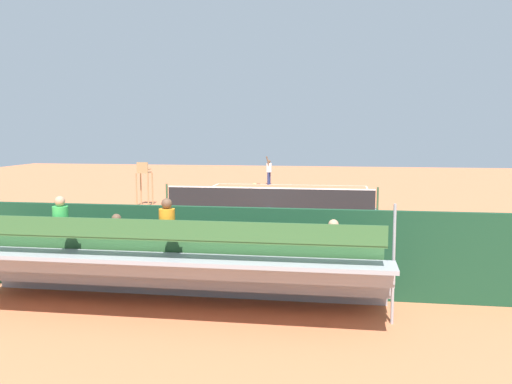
{
  "coord_description": "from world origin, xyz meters",
  "views": [
    {
      "loc": [
        -3.53,
        26.22,
        3.77
      ],
      "look_at": [
        0.0,
        4.0,
        1.2
      ],
      "focal_mm": 39.03,
      "sensor_mm": 36.0,
      "label": 1
    }
  ],
  "objects_px": {
    "tennis_net": "(269,197)",
    "bleacher_stand": "(172,266)",
    "tennis_ball_near": "(241,187)",
    "equipment_bag": "(217,278)",
    "tennis_player": "(269,170)",
    "courtside_bench": "(286,264)",
    "umpire_chair": "(144,179)",
    "tennis_ball_far": "(225,188)",
    "tennis_racket": "(255,184)"
  },
  "relations": [
    {
      "from": "bleacher_stand",
      "to": "equipment_bag",
      "type": "distance_m",
      "value": 2.15
    },
    {
      "from": "tennis_net",
      "to": "courtside_bench",
      "type": "distance_m",
      "value": 13.45
    },
    {
      "from": "umpire_chair",
      "to": "tennis_ball_near",
      "type": "xyz_separation_m",
      "value": [
        -3.16,
        -8.98,
        -1.28
      ]
    },
    {
      "from": "umpire_chair",
      "to": "tennis_ball_near",
      "type": "distance_m",
      "value": 9.61
    },
    {
      "from": "bleacher_stand",
      "to": "umpire_chair",
      "type": "height_order",
      "value": "bleacher_stand"
    },
    {
      "from": "courtside_bench",
      "to": "bleacher_stand",
      "type": "bearing_deg",
      "value": 43.71
    },
    {
      "from": "tennis_net",
      "to": "umpire_chair",
      "type": "xyz_separation_m",
      "value": [
        6.2,
        0.18,
        0.81
      ]
    },
    {
      "from": "tennis_player",
      "to": "tennis_racket",
      "type": "relative_size",
      "value": 3.32
    },
    {
      "from": "tennis_ball_near",
      "to": "tennis_net",
      "type": "bearing_deg",
      "value": 109.07
    },
    {
      "from": "umpire_chair",
      "to": "equipment_bag",
      "type": "height_order",
      "value": "umpire_chair"
    },
    {
      "from": "bleacher_stand",
      "to": "courtside_bench",
      "type": "height_order",
      "value": "bleacher_stand"
    },
    {
      "from": "bleacher_stand",
      "to": "tennis_ball_near",
      "type": "bearing_deg",
      "value": -82.72
    },
    {
      "from": "umpire_chair",
      "to": "tennis_net",
      "type": "bearing_deg",
      "value": -178.35
    },
    {
      "from": "umpire_chair",
      "to": "tennis_ball_far",
      "type": "height_order",
      "value": "umpire_chair"
    },
    {
      "from": "equipment_bag",
      "to": "tennis_ball_far",
      "type": "relative_size",
      "value": 13.64
    },
    {
      "from": "tennis_player",
      "to": "tennis_ball_far",
      "type": "distance_m",
      "value": 3.91
    },
    {
      "from": "tennis_net",
      "to": "tennis_ball_near",
      "type": "height_order",
      "value": "tennis_net"
    },
    {
      "from": "tennis_player",
      "to": "tennis_ball_near",
      "type": "distance_m",
      "value": 2.82
    },
    {
      "from": "tennis_net",
      "to": "tennis_player",
      "type": "bearing_deg",
      "value": -82.25
    },
    {
      "from": "courtside_bench",
      "to": "tennis_player",
      "type": "relative_size",
      "value": 0.93
    },
    {
      "from": "tennis_player",
      "to": "tennis_ball_far",
      "type": "bearing_deg",
      "value": 50.19
    },
    {
      "from": "tennis_net",
      "to": "tennis_ball_near",
      "type": "relative_size",
      "value": 156.06
    },
    {
      "from": "tennis_racket",
      "to": "tennis_ball_near",
      "type": "xyz_separation_m",
      "value": [
        0.56,
        2.46,
        0.02
      ]
    },
    {
      "from": "tennis_net",
      "to": "tennis_ball_far",
      "type": "relative_size",
      "value": 156.06
    },
    {
      "from": "equipment_bag",
      "to": "tennis_player",
      "type": "xyz_separation_m",
      "value": [
        2.03,
        -24.33,
        0.84
      ]
    },
    {
      "from": "umpire_chair",
      "to": "tennis_player",
      "type": "height_order",
      "value": "umpire_chair"
    },
    {
      "from": "tennis_racket",
      "to": "umpire_chair",
      "type": "bearing_deg",
      "value": 71.99
    },
    {
      "from": "umpire_chair",
      "to": "tennis_ball_far",
      "type": "bearing_deg",
      "value": -105.58
    },
    {
      "from": "umpire_chair",
      "to": "tennis_ball_near",
      "type": "bearing_deg",
      "value": -109.37
    },
    {
      "from": "umpire_chair",
      "to": "tennis_player",
      "type": "bearing_deg",
      "value": -112.98
    },
    {
      "from": "equipment_bag",
      "to": "tennis_ball_near",
      "type": "relative_size",
      "value": 13.64
    },
    {
      "from": "tennis_net",
      "to": "tennis_racket",
      "type": "height_order",
      "value": "tennis_net"
    },
    {
      "from": "tennis_ball_near",
      "to": "equipment_bag",
      "type": "bearing_deg",
      "value": 99.17
    },
    {
      "from": "bleacher_stand",
      "to": "tennis_ball_far",
      "type": "height_order",
      "value": "bleacher_stand"
    },
    {
      "from": "tennis_racket",
      "to": "tennis_ball_far",
      "type": "distance_m",
      "value": 3.53
    },
    {
      "from": "tennis_player",
      "to": "tennis_ball_near",
      "type": "xyz_separation_m",
      "value": [
        1.55,
        2.13,
        -0.98
      ]
    },
    {
      "from": "equipment_bag",
      "to": "tennis_ball_far",
      "type": "bearing_deg",
      "value": -78.25
    },
    {
      "from": "tennis_ball_near",
      "to": "courtside_bench",
      "type": "bearing_deg",
      "value": 103.39
    },
    {
      "from": "umpire_chair",
      "to": "equipment_bag",
      "type": "bearing_deg",
      "value": 117.02
    },
    {
      "from": "courtside_bench",
      "to": "tennis_player",
      "type": "bearing_deg",
      "value": -81.31
    },
    {
      "from": "tennis_ball_near",
      "to": "tennis_ball_far",
      "type": "height_order",
      "value": "same"
    },
    {
      "from": "courtside_bench",
      "to": "tennis_player",
      "type": "distance_m",
      "value": 24.49
    },
    {
      "from": "tennis_net",
      "to": "bleacher_stand",
      "type": "bearing_deg",
      "value": 90.16
    },
    {
      "from": "tennis_racket",
      "to": "tennis_ball_near",
      "type": "distance_m",
      "value": 2.52
    },
    {
      "from": "bleacher_stand",
      "to": "tennis_ball_near",
      "type": "relative_size",
      "value": 137.27
    },
    {
      "from": "tennis_racket",
      "to": "equipment_bag",
      "type": "bearing_deg",
      "value": 97.0
    },
    {
      "from": "equipment_bag",
      "to": "tennis_player",
      "type": "distance_m",
      "value": 24.43
    },
    {
      "from": "courtside_bench",
      "to": "tennis_ball_near",
      "type": "relative_size",
      "value": 27.27
    },
    {
      "from": "tennis_net",
      "to": "tennis_player",
      "type": "relative_size",
      "value": 5.35
    },
    {
      "from": "tennis_racket",
      "to": "tennis_ball_near",
      "type": "bearing_deg",
      "value": 77.17
    }
  ]
}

